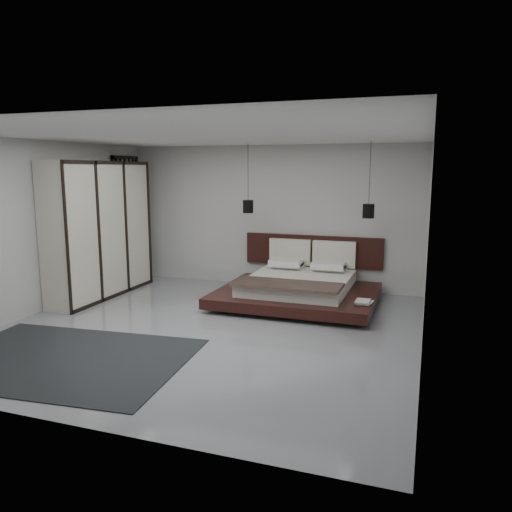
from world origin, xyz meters
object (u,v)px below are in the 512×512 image
at_px(bed, 299,286).
at_px(lattice_screen, 127,219).
at_px(pendant_left, 248,206).
at_px(rug, 63,359).
at_px(wardrobe, 100,230).
at_px(pendant_right, 368,211).

bearing_deg(bed, lattice_screen, 172.00).
relative_size(pendant_left, rug, 0.42).
xyz_separation_m(pendant_left, rug, (-0.98, -4.03, -1.64)).
bearing_deg(wardrobe, pendant_left, 25.16).
height_order(bed, rug, bed).
xyz_separation_m(lattice_screen, pendant_left, (2.73, -0.12, 0.34)).
distance_m(pendant_left, wardrobe, 2.77).
distance_m(lattice_screen, pendant_right, 4.96).
bearing_deg(pendant_right, pendant_left, 180.00).
relative_size(pendant_right, wardrobe, 0.52).
distance_m(lattice_screen, pendant_left, 2.75).
relative_size(pendant_right, rug, 0.43).
distance_m(pendant_right, rug, 5.39).
height_order(pendant_left, pendant_right, same).
height_order(lattice_screen, pendant_left, pendant_left).
bearing_deg(bed, rug, -120.06).
height_order(pendant_left, wardrobe, pendant_left).
xyz_separation_m(pendant_right, wardrobe, (-4.70, -1.16, -0.38)).
bearing_deg(pendant_left, pendant_right, 0.00).
distance_m(pendant_left, rug, 4.46).
bearing_deg(lattice_screen, pendant_right, -1.40).
bearing_deg(pendant_right, bed, -159.34).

